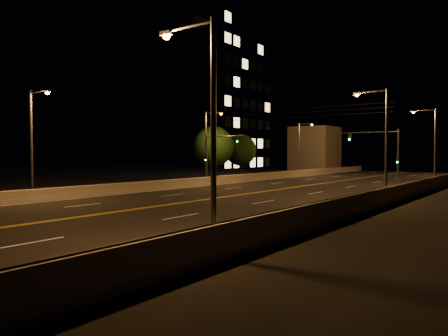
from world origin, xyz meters
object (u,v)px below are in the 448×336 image
Objects in this scene: streetlight_4 at (34,137)px; traffic_signal_left at (214,153)px; streetlight_1 at (382,136)px; streetlight_5 at (208,142)px; streetlight_6 at (301,145)px; building_tower at (194,100)px; traffic_signal_right at (385,153)px; tree_1 at (240,150)px; tree_0 at (213,147)px; streetlight_2 at (432,141)px; streetlight_0 at (207,118)px.

streetlight_4 reaches higher than traffic_signal_left.
streetlight_1 is 1.00× the size of streetlight_5.
streetlight_6 is (0.00, 23.47, 0.00)m from streetlight_5.
streetlight_6 is at bearing 90.00° from streetlight_4.
building_tower reaches higher than streetlight_4.
streetlight_4 is at bearing -133.79° from traffic_signal_right.
streetlight_6 is at bearing 90.00° from streetlight_5.
traffic_signal_left is 0.20× the size of building_tower.
tree_1 reaches higher than traffic_signal_right.
streetlight_4 and streetlight_5 have the same top height.
streetlight_1 and streetlight_4 have the same top height.
building_tower is (-21.98, 22.48, 9.71)m from traffic_signal_left.
tree_0 is at bearing -43.99° from building_tower.
streetlight_5 is 19.88m from traffic_signal_right.
tree_0 is (-2.99, 25.95, -0.43)m from streetlight_4.
streetlight_2 is 23.17m from traffic_signal_left.
traffic_signal_left is at bearing 162.78° from streetlight_1.
traffic_signal_left is (1.15, -0.33, -1.23)m from streetlight_5.
building_tower is at bearing 130.65° from streetlight_0.
tree_1 is (15.23, -7.32, -9.28)m from building_tower.
streetlight_0 reaches higher than traffic_signal_right.
streetlight_0 is 34.48m from streetlight_5.
traffic_signal_right is 23.45m from tree_0.
streetlight_2 is at bearing 28.97° from traffic_signal_left.
streetlight_4 is 1.47× the size of traffic_signal_left.
streetlight_2 and streetlight_6 have the same top height.
streetlight_4 is at bearing 164.30° from streetlight_0.
streetlight_6 is at bearing 149.52° from streetlight_2.
streetlight_0 reaches higher than tree_0.
streetlight_6 is 23.86m from traffic_signal_left.
streetlight_0 is 1.00× the size of streetlight_1.
traffic_signal_right is at bearing 93.32° from streetlight_0.
building_tower is at bearing 154.33° from tree_1.
building_tower is (-20.83, -1.33, 8.48)m from streetlight_6.
streetlight_0 is 1.47× the size of traffic_signal_left.
streetlight_0 is 1.47× the size of traffic_signal_right.
tree_1 is (-26.99, 3.94, -0.79)m from streetlight_2.
streetlight_0 is at bearing -52.84° from traffic_signal_left.
traffic_signal_left is at bearing -151.03° from streetlight_2.
streetlight_5 is at bearing 128.35° from streetlight_0.
streetlight_1 is 36.91m from streetlight_6.
tree_1 is at bearing 104.74° from tree_0.
streetlight_5 is 1.00× the size of streetlight_6.
streetlight_2 is at bearing -14.94° from building_tower.
tree_0 is at bearing 154.70° from streetlight_1.
streetlight_0 and streetlight_6 have the same top height.
traffic_signal_left is at bearing 180.00° from traffic_signal_right.
streetlight_5 is at bearing 162.84° from streetlight_1.
streetlight_2 is 11.38m from traffic_signal_right.
streetlight_1 is (0.00, 20.44, 0.00)m from streetlight_0.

